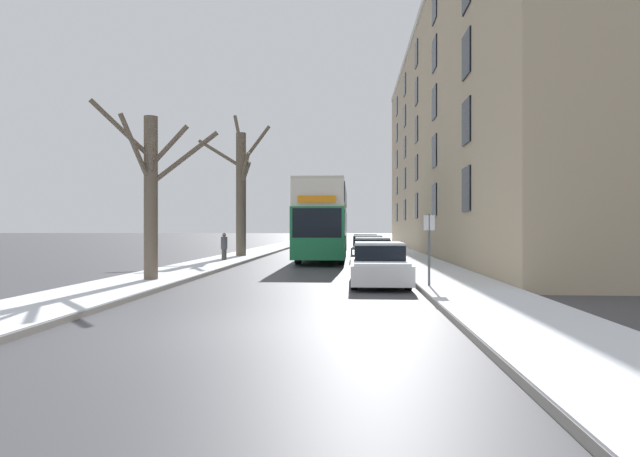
{
  "coord_description": "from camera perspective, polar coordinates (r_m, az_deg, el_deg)",
  "views": [
    {
      "loc": [
        1.78,
        -8.89,
        1.85
      ],
      "look_at": [
        0.32,
        14.05,
        1.81
      ],
      "focal_mm": 28.0,
      "sensor_mm": 36.0,
      "label": 1
    }
  ],
  "objects": [
    {
      "name": "ground_plane",
      "position": [
        9.25,
        -7.66,
        -11.44
      ],
      "size": [
        320.0,
        320.0,
        0.0
      ],
      "primitive_type": "plane",
      "color": "#424247"
    },
    {
      "name": "sidewalk_left",
      "position": [
        62.29,
        -2.69,
        -1.54
      ],
      "size": [
        2.74,
        130.0,
        0.16
      ],
      "color": "gray",
      "rests_on": "ground"
    },
    {
      "name": "sidewalk_right",
      "position": [
        62.0,
        6.72,
        -1.55
      ],
      "size": [
        2.74,
        130.0,
        0.16
      ],
      "color": "gray",
      "rests_on": "ground"
    },
    {
      "name": "terrace_facade_right",
      "position": [
        38.04,
        17.85,
        10.25
      ],
      "size": [
        9.1,
        44.55,
        17.12
      ],
      "color": "tan",
      "rests_on": "ground"
    },
    {
      "name": "bare_tree_left_0",
      "position": [
        17.24,
        -18.72,
        4.18
      ],
      "size": [
        3.67,
        1.84,
        5.84
      ],
      "color": "brown",
      "rests_on": "ground"
    },
    {
      "name": "bare_tree_left_1",
      "position": [
        30.67,
        -9.04,
        4.56
      ],
      "size": [
        4.53,
        2.36,
        8.87
      ],
      "color": "brown",
      "rests_on": "ground"
    },
    {
      "name": "double_decker_bus",
      "position": [
        28.36,
        0.4,
        1.24
      ],
      "size": [
        2.56,
        10.76,
        4.27
      ],
      "color": "#1E7A47",
      "rests_on": "ground"
    },
    {
      "name": "parked_car_0",
      "position": [
        16.29,
        6.73,
        -4.17
      ],
      "size": [
        1.81,
        4.33,
        1.38
      ],
      "color": "silver",
      "rests_on": "ground"
    },
    {
      "name": "parked_car_1",
      "position": [
        21.46,
        5.98,
        -3.08
      ],
      "size": [
        1.68,
        4.28,
        1.44
      ],
      "color": "#474C56",
      "rests_on": "ground"
    },
    {
      "name": "parked_car_2",
      "position": [
        27.71,
        5.45,
        -2.37
      ],
      "size": [
        1.86,
        3.96,
        1.43
      ],
      "color": "#9EA3AD",
      "rests_on": "ground"
    },
    {
      "name": "parked_car_3",
      "position": [
        32.74,
        5.17,
        -1.99
      ],
      "size": [
        1.78,
        4.36,
        1.44
      ],
      "color": "#474C56",
      "rests_on": "ground"
    },
    {
      "name": "oncoming_van",
      "position": [
        44.86,
        -0.86,
        -0.73
      ],
      "size": [
        2.03,
        5.37,
        2.23
      ],
      "color": "#333842",
      "rests_on": "ground"
    },
    {
      "name": "pedestrian_left_sidewalk",
      "position": [
        26.75,
        -10.9,
        -2.03
      ],
      "size": [
        0.34,
        0.34,
        1.57
      ],
      "rotation": [
        0.0,
        0.0,
        1.16
      ],
      "color": "#4C4742",
      "rests_on": "ground"
    },
    {
      "name": "street_sign_post",
      "position": [
        14.86,
        12.37,
        -2.03
      ],
      "size": [
        0.32,
        0.07,
        2.24
      ],
      "color": "#4C4F54",
      "rests_on": "ground"
    }
  ]
}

